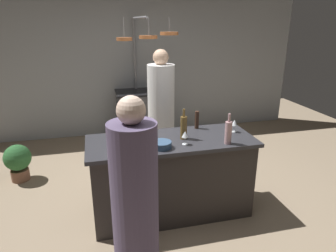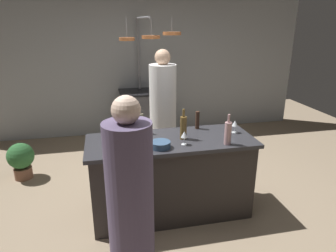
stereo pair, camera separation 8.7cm
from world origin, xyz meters
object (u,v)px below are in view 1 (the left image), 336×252
at_px(pepper_mill, 197,120).
at_px(wine_bottle_rose, 228,132).
at_px(stove_range, 139,115).
at_px(guest_left, 135,211).
at_px(bar_stool_left, 129,223).
at_px(wine_glass_near_left_guest, 234,123).
at_px(chef, 161,117).
at_px(wine_bottle_white, 140,123).
at_px(mixing_bowl_blue, 162,145).
at_px(potted_plant, 18,160).
at_px(wine_bottle_amber, 184,127).
at_px(wine_glass_near_right_guest, 185,135).
at_px(mixing_bowl_steel, 121,147).

xyz_separation_m(pepper_mill, wine_bottle_rose, (0.16, -0.52, 0.02)).
height_order(stove_range, guest_left, guest_left).
bearing_deg(bar_stool_left, wine_glass_near_left_guest, 27.20).
bearing_deg(chef, wine_bottle_white, -117.85).
distance_m(guest_left, wine_bottle_rose, 1.33).
distance_m(chef, mixing_bowl_blue, 1.28).
xyz_separation_m(bar_stool_left, wine_glass_near_left_guest, (1.30, 0.67, 0.63)).
distance_m(potted_plant, wine_glass_near_left_guest, 2.94).
xyz_separation_m(wine_bottle_white, wine_bottle_amber, (0.43, -0.27, 0.01)).
bearing_deg(chef, potted_plant, 175.38).
bearing_deg(stove_range, wine_bottle_amber, -86.92).
height_order(potted_plant, wine_bottle_rose, wine_bottle_rose).
bearing_deg(wine_bottle_amber, chef, 90.58).
distance_m(pepper_mill, mixing_bowl_blue, 0.71).
xyz_separation_m(pepper_mill, mixing_bowl_blue, (-0.53, -0.47, -0.07)).
height_order(wine_glass_near_right_guest, mixing_bowl_blue, wine_glass_near_right_guest).
xyz_separation_m(wine_bottle_white, wine_glass_near_right_guest, (0.39, -0.44, -0.01)).
relative_size(stove_range, wine_glass_near_left_guest, 6.10).
xyz_separation_m(pepper_mill, wine_bottle_white, (-0.67, -0.01, 0.02)).
bearing_deg(wine_bottle_amber, wine_bottle_rose, -30.79).
bearing_deg(bar_stool_left, stove_range, 79.87).
bearing_deg(wine_glass_near_left_guest, mixing_bowl_steel, -170.22).
relative_size(chef, wine_glass_near_left_guest, 12.02).
xyz_separation_m(chef, mixing_bowl_steel, (-0.67, -1.23, 0.13)).
bearing_deg(pepper_mill, wine_glass_near_left_guest, -30.77).
distance_m(stove_range, mixing_bowl_blue, 2.70).
height_order(wine_bottle_white, wine_glass_near_left_guest, wine_bottle_white).
bearing_deg(pepper_mill, mixing_bowl_blue, -138.49).
height_order(bar_stool_left, potted_plant, bar_stool_left).
bearing_deg(mixing_bowl_steel, mixing_bowl_blue, -3.40).
height_order(stove_range, wine_glass_near_right_guest, wine_glass_near_right_guest).
distance_m(potted_plant, wine_glass_near_right_guest, 2.50).
distance_m(wine_bottle_rose, mixing_bowl_steel, 1.09).
bearing_deg(pepper_mill, stove_range, 99.81).
xyz_separation_m(chef, potted_plant, (-1.98, 0.16, -0.52)).
bearing_deg(guest_left, potted_plant, 120.93).
xyz_separation_m(guest_left, pepper_mill, (0.91, 1.27, 0.24)).
distance_m(wine_bottle_white, wine_glass_near_right_guest, 0.59).
xyz_separation_m(wine_bottle_rose, mixing_bowl_blue, (-0.69, 0.05, -0.09)).
height_order(guest_left, mixing_bowl_blue, guest_left).
height_order(wine_bottle_amber, mixing_bowl_blue, wine_bottle_amber).
height_order(bar_stool_left, wine_glass_near_left_guest, wine_glass_near_left_guest).
relative_size(chef, wine_bottle_white, 5.65).
xyz_separation_m(pepper_mill, wine_glass_near_right_guest, (-0.28, -0.44, 0.00)).
distance_m(potted_plant, wine_bottle_rose, 2.90).
bearing_deg(chef, wine_bottle_rose, -72.32).
bearing_deg(wine_glass_near_left_guest, bar_stool_left, -152.80).
relative_size(stove_range, wine_glass_near_right_guest, 6.10).
height_order(potted_plant, wine_glass_near_right_guest, wine_glass_near_right_guest).
bearing_deg(guest_left, wine_glass_near_left_guest, 39.25).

